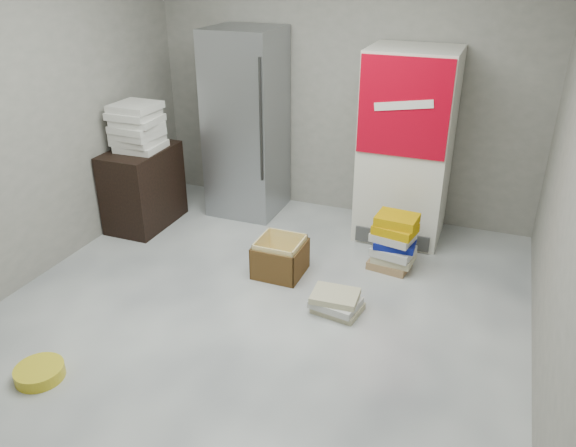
# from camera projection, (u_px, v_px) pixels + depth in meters

# --- Properties ---
(ground) EXTENTS (5.00, 5.00, 0.00)m
(ground) POSITION_uv_depth(u_px,v_px,m) (239.00, 337.00, 4.10)
(ground) COLOR silver
(ground) RESTS_ON ground
(room_shell) EXTENTS (4.04, 5.04, 2.82)m
(room_shell) POSITION_uv_depth(u_px,v_px,m) (227.00, 91.00, 3.32)
(room_shell) COLOR gray
(room_shell) RESTS_ON ground
(steel_fridge) EXTENTS (0.70, 0.72, 1.90)m
(steel_fridge) POSITION_uv_depth(u_px,v_px,m) (247.00, 124.00, 5.77)
(steel_fridge) COLOR #9FA1A6
(steel_fridge) RESTS_ON ground
(coke_cooler) EXTENTS (0.80, 0.73, 1.80)m
(coke_cooler) POSITION_uv_depth(u_px,v_px,m) (406.00, 146.00, 5.25)
(coke_cooler) COLOR silver
(coke_cooler) RESTS_ON ground
(wood_shelf) EXTENTS (0.50, 0.80, 0.80)m
(wood_shelf) POSITION_uv_depth(u_px,v_px,m) (143.00, 187.00, 5.67)
(wood_shelf) COLOR black
(wood_shelf) RESTS_ON ground
(supply_box_stack) EXTENTS (0.44, 0.44, 0.45)m
(supply_box_stack) POSITION_uv_depth(u_px,v_px,m) (137.00, 127.00, 5.39)
(supply_box_stack) COLOR silver
(supply_box_stack) RESTS_ON wood_shelf
(phonebook_stack_main) EXTENTS (0.41, 0.34, 0.51)m
(phonebook_stack_main) POSITION_uv_depth(u_px,v_px,m) (394.00, 242.00, 4.90)
(phonebook_stack_main) COLOR #95704A
(phonebook_stack_main) RESTS_ON ground
(phonebook_stack_side) EXTENTS (0.41, 0.35, 0.16)m
(phonebook_stack_side) POSITION_uv_depth(u_px,v_px,m) (336.00, 302.00, 4.37)
(phonebook_stack_side) COLOR #B9B18B
(phonebook_stack_side) RESTS_ON ground
(cardboard_box) EXTENTS (0.41, 0.41, 0.33)m
(cardboard_box) POSITION_uv_depth(u_px,v_px,m) (280.00, 259.00, 4.88)
(cardboard_box) COLOR gold
(cardboard_box) RESTS_ON ground
(bucket_lid) EXTENTS (0.37, 0.37, 0.09)m
(bucket_lid) POSITION_uv_depth(u_px,v_px,m) (40.00, 372.00, 3.70)
(bucket_lid) COLOR gold
(bucket_lid) RESTS_ON ground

